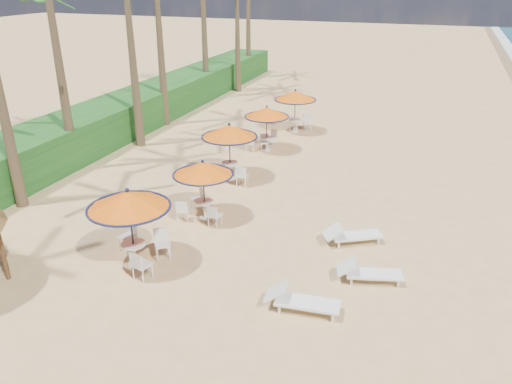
% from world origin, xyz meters
% --- Properties ---
extents(ground, '(160.00, 160.00, 0.00)m').
position_xyz_m(ground, '(0.00, 0.00, 0.00)').
color(ground, tan).
rests_on(ground, ground).
extents(scrub_hedge, '(3.00, 40.00, 1.80)m').
position_xyz_m(scrub_hedge, '(-13.50, 11.00, 0.90)').
color(scrub_hedge, '#194716').
rests_on(scrub_hedge, ground).
extents(station_0, '(2.39, 2.39, 2.49)m').
position_xyz_m(station_0, '(-5.37, -0.29, 1.82)').
color(station_0, black).
rests_on(station_0, ground).
extents(station_1, '(2.11, 2.11, 2.20)m').
position_xyz_m(station_1, '(-4.82, 3.17, 1.61)').
color(station_1, black).
rests_on(station_1, ground).
extents(station_2, '(2.32, 2.32, 2.42)m').
position_xyz_m(station_2, '(-5.38, 6.86, 1.85)').
color(station_2, black).
rests_on(station_2, ground).
extents(station_3, '(2.14, 2.14, 2.24)m').
position_xyz_m(station_3, '(-5.19, 10.88, 1.64)').
color(station_3, black).
rests_on(station_3, ground).
extents(station_4, '(2.24, 2.24, 2.34)m').
position_xyz_m(station_4, '(-4.71, 14.36, 1.78)').
color(station_4, black).
rests_on(station_4, ground).
extents(lounger_near, '(1.98, 0.79, 0.69)m').
position_xyz_m(lounger_near, '(-0.22, -0.77, 0.32)').
color(lounger_near, white).
rests_on(lounger_near, ground).
extents(lounger_mid, '(1.90, 1.03, 0.65)m').
position_xyz_m(lounger_mid, '(1.20, 1.16, 0.30)').
color(lounger_mid, white).
rests_on(lounger_mid, ground).
extents(lounger_far, '(1.92, 1.47, 0.68)m').
position_xyz_m(lounger_far, '(0.37, 3.15, 0.32)').
color(lounger_far, white).
rests_on(lounger_far, ground).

